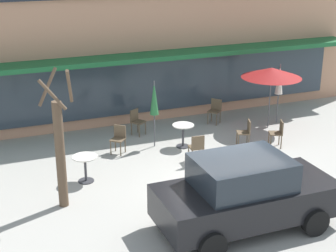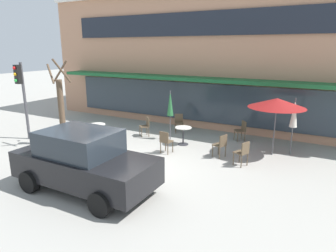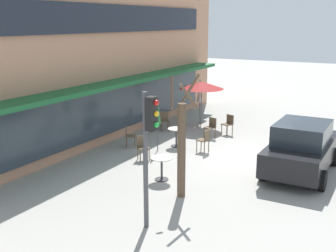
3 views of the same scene
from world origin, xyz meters
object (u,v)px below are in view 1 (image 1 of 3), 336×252
object	(u,v)px
cafe_chair_5	(137,120)
cafe_chair_2	(246,131)
patio_umbrella_corner_open	(279,80)
cafe_chair_0	(197,146)
patio_umbrella_cream_folded	(272,73)
cafe_chair_3	(119,137)
cafe_chair_4	(215,109)
street_tree	(60,148)
cafe_table_streetside	(183,132)
parked_sedan	(245,193)
patio_umbrella_green_folded	(154,98)
cafe_table_near_wall	(85,164)
cafe_chair_1	(278,132)

from	to	relation	value
cafe_chair_5	cafe_chair_2	bearing A→B (deg)	-38.60
patio_umbrella_corner_open	cafe_chair_0	world-z (taller)	patio_umbrella_corner_open
patio_umbrella_cream_folded	cafe_chair_3	xyz separation A→B (m)	(-5.63, -0.24, -1.50)
cafe_chair_0	cafe_chair_2	xyz separation A→B (m)	(2.03, 0.61, 0.00)
cafe_chair_4	street_tree	world-z (taller)	street_tree
cafe_table_streetside	cafe_chair_3	size ratio (longest dim) A/B	0.85
cafe_chair_4	cafe_chair_5	distance (m)	3.05
patio_umbrella_cream_folded	parked_sedan	bearing A→B (deg)	-126.90
cafe_table_streetside	patio_umbrella_green_folded	xyz separation A→B (m)	(-0.84, 0.39, 1.11)
cafe_table_near_wall	cafe_chair_0	size ratio (longest dim) A/B	0.85
patio_umbrella_corner_open	patio_umbrella_green_folded	bearing A→B (deg)	-174.18
cafe_table_near_wall	parked_sedan	distance (m)	4.73
patio_umbrella_cream_folded	patio_umbrella_corner_open	distance (m)	0.80
cafe_chair_2	parked_sedan	distance (m)	5.11
cafe_chair_2	cafe_chair_3	world-z (taller)	same
cafe_chair_0	cafe_chair_5	world-z (taller)	same
cafe_chair_4	street_tree	size ratio (longest dim) A/B	0.25
cafe_table_near_wall	parked_sedan	xyz separation A→B (m)	(2.86, -3.75, 0.36)
patio_umbrella_cream_folded	parked_sedan	distance (m)	7.14
cafe_chair_0	cafe_chair_1	size ratio (longest dim) A/B	1.00
cafe_table_streetside	cafe_chair_1	size ratio (longest dim) A/B	0.85
patio_umbrella_cream_folded	street_tree	size ratio (longest dim) A/B	0.61
patio_umbrella_green_folded	cafe_chair_5	world-z (taller)	patio_umbrella_green_folded
patio_umbrella_corner_open	cafe_chair_4	size ratio (longest dim) A/B	2.47
patio_umbrella_green_folded	cafe_chair_5	distance (m)	1.68
cafe_chair_2	cafe_chair_5	world-z (taller)	same
cafe_table_streetside	cafe_chair_3	distance (m)	2.10
cafe_table_near_wall	cafe_chair_0	distance (m)	3.41
cafe_chair_1	cafe_chair_5	bearing A→B (deg)	144.26
cafe_chair_3	patio_umbrella_cream_folded	bearing A→B (deg)	2.43
cafe_chair_1	parked_sedan	bearing A→B (deg)	-131.65
patio_umbrella_corner_open	cafe_chair_2	bearing A→B (deg)	-144.54
patio_umbrella_cream_folded	cafe_chair_0	xyz separation A→B (m)	(-3.68, -1.85, -1.50)
patio_umbrella_green_folded	cafe_chair_2	bearing A→B (deg)	-21.77
cafe_chair_2	street_tree	xyz separation A→B (m)	(-6.27, -1.78, 1.04)
cafe_chair_4	cafe_chair_2	bearing A→B (deg)	-92.67
patio_umbrella_corner_open	street_tree	bearing A→B (deg)	-158.31
parked_sedan	street_tree	world-z (taller)	street_tree
patio_umbrella_green_folded	cafe_chair_4	world-z (taller)	patio_umbrella_green_folded
cafe_chair_4	cafe_table_streetside	bearing A→B (deg)	-139.84
cafe_table_streetside	cafe_chair_4	size ratio (longest dim) A/B	0.85
street_tree	cafe_chair_4	bearing A→B (deg)	33.28
patio_umbrella_green_folded	cafe_chair_5	size ratio (longest dim) A/B	2.47
cafe_table_streetside	patio_umbrella_cream_folded	world-z (taller)	patio_umbrella_cream_folded
cafe_table_near_wall	street_tree	size ratio (longest dim) A/B	0.21
cafe_table_near_wall	patio_umbrella_cream_folded	distance (m)	7.48
cafe_chair_0	cafe_chair_4	bearing A→B (deg)	54.62
cafe_chair_3	parked_sedan	xyz separation A→B (m)	(1.40, -5.40, 0.35)
cafe_chair_5	street_tree	world-z (taller)	street_tree
cafe_chair_0	street_tree	bearing A→B (deg)	-164.48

